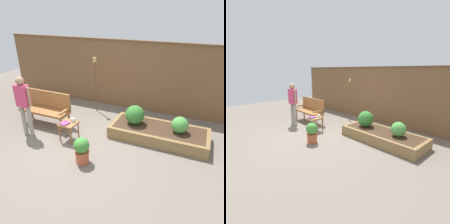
{
  "view_description": "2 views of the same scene",
  "coord_description": "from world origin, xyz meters",
  "views": [
    {
      "loc": [
        2.53,
        -3.73,
        2.98
      ],
      "look_at": [
        0.51,
        0.87,
        0.59
      ],
      "focal_mm": 34.85,
      "sensor_mm": 36.0,
      "label": 1
    },
    {
      "loc": [
        4.39,
        -3.09,
        2.05
      ],
      "look_at": [
        0.23,
        0.63,
        0.68
      ],
      "focal_mm": 27.94,
      "sensor_mm": 36.0,
      "label": 2
    }
  ],
  "objects": [
    {
      "name": "side_table",
      "position": [
        -0.31,
        0.09,
        0.4
      ],
      "size": [
        0.4,
        0.4,
        0.48
      ],
      "color": "olive",
      "rests_on": "ground_plane"
    },
    {
      "name": "garden_bench",
      "position": [
        -1.37,
        0.59,
        0.54
      ],
      "size": [
        1.44,
        0.48,
        0.94
      ],
      "color": "#936033",
      "rests_on": "ground_plane"
    },
    {
      "name": "cup_on_table",
      "position": [
        -0.25,
        0.21,
        0.52
      ],
      "size": [
        0.13,
        0.1,
        0.09
      ],
      "color": "white",
      "rests_on": "side_table"
    },
    {
      "name": "shrub_near_bench",
      "position": [
        1.07,
        1.04,
        0.54
      ],
      "size": [
        0.49,
        0.49,
        0.49
      ],
      "color": "brown",
      "rests_on": "raised_planter_bed"
    },
    {
      "name": "raised_planter_bed",
      "position": [
        1.7,
        1.05,
        0.15
      ],
      "size": [
        2.4,
        1.0,
        0.3
      ],
      "color": "olive",
      "rests_on": "ground_plane"
    },
    {
      "name": "shrub_far_corner",
      "position": [
        2.19,
        1.04,
        0.5
      ],
      "size": [
        0.39,
        0.39,
        0.39
      ],
      "color": "brown",
      "rests_on": "raised_planter_bed"
    },
    {
      "name": "tiki_torch",
      "position": [
        -0.51,
        1.93,
        1.16
      ],
      "size": [
        0.1,
        0.1,
        1.7
      ],
      "color": "brown",
      "rests_on": "ground_plane"
    },
    {
      "name": "fence_back",
      "position": [
        0.0,
        2.6,
        1.09
      ],
      "size": [
        8.4,
        0.14,
        2.16
      ],
      "color": "brown",
      "rests_on": "ground_plane"
    },
    {
      "name": "book_on_table",
      "position": [
        -0.36,
        0.01,
        0.49
      ],
      "size": [
        0.21,
        0.22,
        0.03
      ],
      "primitive_type": "cube",
      "rotation": [
        0.0,
        0.0,
        -0.14
      ],
      "color": "#7F3875",
      "rests_on": "side_table"
    },
    {
      "name": "ground_plane",
      "position": [
        0.0,
        0.0,
        0.0
      ],
      "size": [
        14.0,
        14.0,
        0.0
      ],
      "primitive_type": "plane",
      "color": "#70665B"
    },
    {
      "name": "potted_boxwood",
      "position": [
        0.44,
        -0.55,
        0.32
      ],
      "size": [
        0.33,
        0.33,
        0.6
      ],
      "color": "#B75638",
      "rests_on": "ground_plane"
    },
    {
      "name": "person_by_bench",
      "position": [
        -1.42,
        -0.12,
        0.93
      ],
      "size": [
        0.47,
        0.2,
        1.56
      ],
      "color": "gray",
      "rests_on": "ground_plane"
    }
  ]
}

